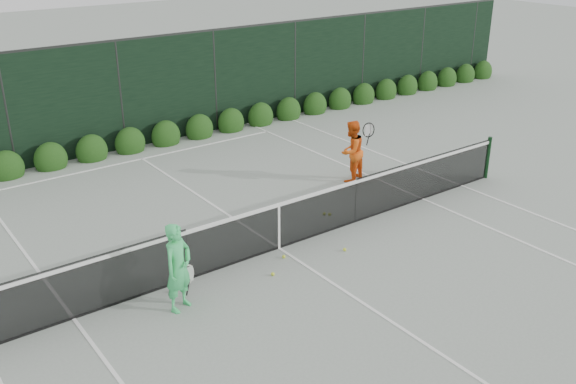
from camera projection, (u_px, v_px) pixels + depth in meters
ground at (279, 248)px, 12.68m from camera, size 80.00×80.00×0.00m
tennis_net at (278, 225)px, 12.46m from camera, size 12.90×0.10×1.07m
player_woman at (178, 267)px, 10.45m from camera, size 0.68×0.57×1.54m
player_man at (351, 151)px, 15.70m from camera, size 0.93×0.76×1.53m
court_lines at (279, 248)px, 12.68m from camera, size 11.03×23.83×0.01m
windscreen_fence at (379, 229)px, 10.08m from camera, size 32.00×21.07×3.06m
hedge_row at (130, 144)px, 17.89m from camera, size 31.66×0.65×0.94m
tennis_balls at (292, 247)px, 12.65m from camera, size 4.27×1.60×0.07m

